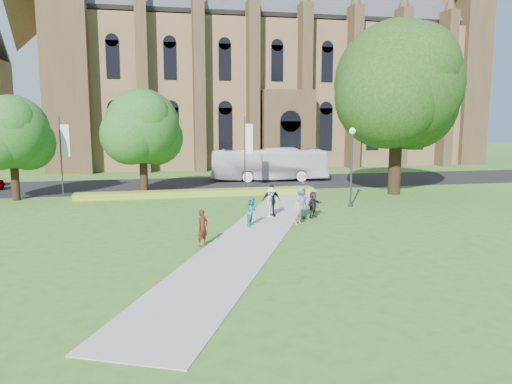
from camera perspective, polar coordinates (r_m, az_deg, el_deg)
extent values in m
plane|color=#356B20|center=(25.59, 0.81, -4.80)|extent=(160.00, 160.00, 0.00)
cube|color=black|center=(45.01, -4.93, 0.95)|extent=(160.00, 10.00, 0.02)
cube|color=#B2B2A8|center=(26.54, 0.32, -4.28)|extent=(15.58, 28.54, 0.04)
cube|color=#BCCB28|center=(38.07, -6.61, -0.12)|extent=(18.00, 1.40, 0.45)
cube|color=olive|center=(66.19, 1.48, 10.74)|extent=(52.00, 16.00, 17.00)
cube|color=brown|center=(58.14, -21.48, 12.46)|extent=(3.50, 3.50, 21.00)
cube|color=brown|center=(70.07, 23.26, 11.58)|extent=(3.50, 3.50, 21.00)
cube|color=brown|center=(57.45, 3.60, 7.08)|extent=(6.00, 2.50, 9.00)
cylinder|color=#38383D|center=(33.63, 10.84, 2.39)|extent=(0.14, 0.14, 4.80)
sphere|color=white|center=(33.46, 10.96, 6.85)|extent=(0.44, 0.44, 0.44)
cylinder|color=#38383D|center=(33.95, 10.73, -1.52)|extent=(0.36, 0.36, 0.15)
cylinder|color=#332114|center=(39.96, 15.64, 4.46)|extent=(0.96, 0.96, 6.60)
sphere|color=#18330E|center=(39.96, 15.94, 11.78)|extent=(9.60, 9.60, 9.60)
cylinder|color=#332114|center=(39.60, -25.85, 1.90)|extent=(0.56, 0.56, 3.85)
sphere|color=#214B16|center=(39.42, -26.13, 6.20)|extent=(5.20, 5.20, 5.20)
cylinder|color=#332114|center=(38.96, -12.72, 2.65)|extent=(0.60, 0.60, 4.12)
sphere|color=#214B16|center=(38.78, -12.87, 7.34)|extent=(5.60, 5.60, 5.60)
cylinder|color=#38383D|center=(40.30, -1.28, 4.38)|extent=(0.10, 0.10, 6.00)
cube|color=white|center=(40.30, -0.79, 6.09)|extent=(0.60, 0.02, 2.40)
cylinder|color=#38383D|center=(40.09, -21.38, 3.78)|extent=(0.10, 0.10, 6.00)
cube|color=white|center=(39.96, -20.97, 5.51)|extent=(0.60, 0.02, 2.40)
imported|color=white|center=(46.97, 1.51, 3.19)|extent=(11.23, 3.79, 3.07)
imported|color=#501C12|center=(23.02, -6.12, -4.08)|extent=(0.74, 0.71, 1.70)
imported|color=teal|center=(27.11, -0.43, -2.27)|extent=(0.93, 0.97, 1.57)
imported|color=silver|center=(29.52, 1.74, -1.17)|extent=(1.13, 1.33, 1.79)
imported|color=black|center=(29.73, 1.76, -0.96)|extent=(1.17, 0.58, 1.93)
imported|color=slate|center=(29.41, 5.18, -1.16)|extent=(1.07, 1.05, 1.86)
imported|color=#222127|center=(29.60, 6.54, -1.43)|extent=(1.37, 1.30, 1.55)
imported|color=#A38E88|center=(27.63, 4.87, -2.09)|extent=(0.67, 0.56, 1.57)
imported|color=#F2ABBA|center=(29.38, 5.49, 1.24)|extent=(0.72, 0.72, 0.58)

